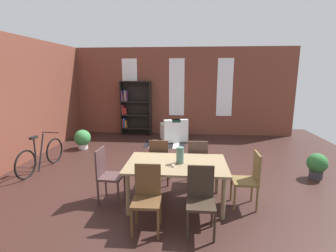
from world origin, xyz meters
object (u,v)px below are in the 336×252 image
at_px(dining_chair_far_left, 159,160).
at_px(bookshelf_tall, 134,108).
at_px(dining_chair_head_left, 107,173).
at_px(dining_chair_far_right, 197,161).
at_px(bicycle_second, 41,156).
at_px(potted_plant_corner, 82,139).
at_px(dining_table, 176,167).
at_px(armchair_white, 174,132).
at_px(dining_chair_near_right, 201,198).
at_px(dining_chair_head_right, 249,178).
at_px(potted_plant_by_shelf, 317,165).
at_px(vase_on_table, 180,155).
at_px(dining_chair_near_left, 147,195).

distance_m(dining_chair_far_left, bookshelf_tall, 4.47).
xyz_separation_m(dining_chair_head_left, dining_chair_far_left, (0.84, 0.76, 0.00)).
bearing_deg(dining_chair_far_left, dining_chair_far_right, -0.00).
relative_size(dining_chair_head_left, bookshelf_tall, 0.49).
bearing_deg(dining_chair_head_left, bicycle_second, 147.09).
bearing_deg(dining_chair_head_left, potted_plant_corner, 120.09).
bearing_deg(dining_chair_far_right, dining_chair_far_left, 180.00).
bearing_deg(potted_plant_corner, dining_table, -45.50).
height_order(dining_chair_far_left, bookshelf_tall, bookshelf_tall).
bearing_deg(armchair_white, dining_chair_far_right, -78.98).
relative_size(dining_chair_near_right, dining_chair_head_right, 1.00).
bearing_deg(dining_chair_head_left, armchair_white, 77.83).
bearing_deg(potted_plant_corner, potted_plant_by_shelf, -16.04).
height_order(dining_chair_near_right, potted_plant_by_shelf, dining_chair_near_right).
bearing_deg(dining_chair_near_right, dining_chair_far_right, 89.97).
bearing_deg(vase_on_table, dining_chair_far_left, 120.08).
bearing_deg(dining_chair_near_right, dining_table, 116.54).
relative_size(dining_table, potted_plant_corner, 2.93).
bearing_deg(dining_table, bookshelf_tall, 109.93).
bearing_deg(dining_chair_head_right, potted_plant_corner, 144.20).
distance_m(dining_table, potted_plant_corner, 4.25).
distance_m(armchair_white, bicycle_second, 4.16).
xyz_separation_m(vase_on_table, bookshelf_tall, (-1.86, 4.97, 0.11)).
height_order(dining_chair_near_left, bookshelf_tall, bookshelf_tall).
bearing_deg(dining_chair_head_left, dining_chair_near_left, -42.43).
bearing_deg(dining_chair_near_right, dining_chair_head_left, 154.43).
bearing_deg(dining_chair_head_right, bookshelf_tall, 121.29).
bearing_deg(dining_chair_near_left, dining_table, 63.35).
height_order(dining_table, armchair_white, armchair_white).
distance_m(dining_chair_head_left, potted_plant_by_shelf, 4.38).
relative_size(vase_on_table, dining_chair_near_left, 0.29).
distance_m(dining_chair_near_left, potted_plant_by_shelf, 3.93).
bearing_deg(dining_table, dining_chair_head_right, -0.02).
bearing_deg(dining_table, potted_plant_corner, 134.50).
height_order(dining_chair_near_right, bookshelf_tall, bookshelf_tall).
relative_size(armchair_white, potted_plant_by_shelf, 1.80).
height_order(dining_chair_far_right, bicycle_second, dining_chair_far_right).
height_order(bookshelf_tall, potted_plant_by_shelf, bookshelf_tall).
distance_m(dining_chair_head_left, armchair_white, 4.36).
bearing_deg(dining_table, bicycle_second, 157.99).
distance_m(dining_chair_near_right, dining_chair_far_right, 1.52).
xyz_separation_m(dining_table, dining_chair_far_left, (-0.38, 0.76, -0.15)).
bearing_deg(bicycle_second, potted_plant_by_shelf, 0.11).
bearing_deg(dining_chair_head_right, vase_on_table, 179.98).
bearing_deg(vase_on_table, bicycle_second, 158.35).
distance_m(dining_chair_far_left, bicycle_second, 2.91).
xyz_separation_m(bicycle_second, potted_plant_by_shelf, (6.18, 0.01, -0.02)).
xyz_separation_m(vase_on_table, dining_chair_head_right, (1.16, -0.00, -0.36)).
bearing_deg(bookshelf_tall, dining_table, -70.07).
height_order(dining_chair_near_right, bicycle_second, dining_chair_near_right).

